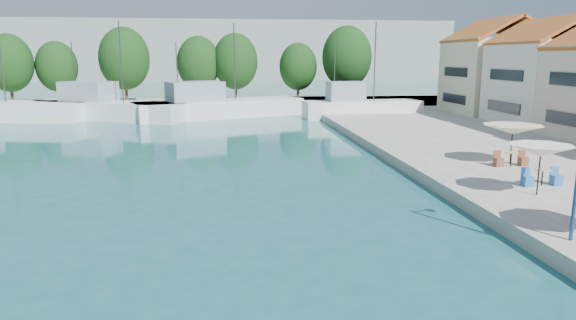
{
  "coord_description": "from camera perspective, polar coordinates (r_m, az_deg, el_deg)",
  "views": [
    {
      "loc": [
        -3.86,
        0.68,
        6.34
      ],
      "look_at": [
        -0.68,
        26.0,
        1.18
      ],
      "focal_mm": 32.0,
      "sensor_mm": 36.0,
      "label": 1
    }
  ],
  "objects": [
    {
      "name": "trawler_03",
      "position": [
        55.18,
        -8.04,
        5.84
      ],
      "size": [
        18.43,
        10.94,
        10.2
      ],
      "rotation": [
        0.0,
        0.0,
        0.38
      ],
      "color": "silver",
      "rests_on": "ground"
    },
    {
      "name": "cafe_table_03",
      "position": [
        29.75,
        23.53,
        -0.09
      ],
      "size": [
        1.82,
        0.7,
        0.76
      ],
      "color": "black",
      "rests_on": "quay_right"
    },
    {
      "name": "umbrella_cream",
      "position": [
        30.36,
        23.7,
        3.13
      ],
      "size": [
        3.22,
        3.22,
        2.12
      ],
      "color": "black",
      "rests_on": "quay_right"
    },
    {
      "name": "tree_03",
      "position": [
        74.02,
        -24.31,
        9.45
      ],
      "size": [
        5.23,
        5.23,
        7.74
      ],
      "color": "#3F2B19",
      "rests_on": "quay_far"
    },
    {
      "name": "cafe_table_02",
      "position": [
        25.84,
        26.38,
        -1.96
      ],
      "size": [
        1.82,
        0.7,
        0.76
      ],
      "color": "black",
      "rests_on": "quay_right"
    },
    {
      "name": "tree_04",
      "position": [
        70.26,
        -17.72,
        10.68
      ],
      "size": [
        6.4,
        6.4,
        9.48
      ],
      "color": "#3F2B19",
      "rests_on": "quay_far"
    },
    {
      "name": "trawler_04",
      "position": [
        54.58,
        7.93,
        5.78
      ],
      "size": [
        12.5,
        3.94,
        10.2
      ],
      "rotation": [
        0.0,
        0.0,
        0.06
      ],
      "color": "silver",
      "rests_on": "ground"
    },
    {
      "name": "hill_east",
      "position": [
        184.61,
        6.7,
        11.25
      ],
      "size": [
        140.0,
        40.0,
        12.0
      ],
      "primitive_type": "cube",
      "color": "gray",
      "rests_on": "ground"
    },
    {
      "name": "umbrella_white",
      "position": [
        23.73,
        26.29,
        0.94
      ],
      "size": [
        2.65,
        2.65,
        2.16
      ],
      "color": "black",
      "rests_on": "quay_right"
    },
    {
      "name": "building_05",
      "position": [
        49.85,
        27.17,
        8.95
      ],
      "size": [
        8.4,
        8.8,
        9.7
      ],
      "color": "silver",
      "rests_on": "quay_right"
    },
    {
      "name": "quay_far",
      "position": [
        66.72,
        -10.76,
        6.04
      ],
      "size": [
        90.0,
        16.0,
        0.6
      ],
      "primitive_type": "cube",
      "color": "gray",
      "rests_on": "ground"
    },
    {
      "name": "tree_02",
      "position": [
        73.78,
        -28.61,
        9.45
      ],
      "size": [
        5.79,
        5.79,
        8.57
      ],
      "color": "#3F2B19",
      "rests_on": "quay_far"
    },
    {
      "name": "building_06",
      "position": [
        57.52,
        22.13,
        9.76
      ],
      "size": [
        9.0,
        8.8,
        10.2
      ],
      "color": "beige",
      "rests_on": "quay_right"
    },
    {
      "name": "tree_07",
      "position": [
        71.01,
        1.13,
        10.33
      ],
      "size": [
        5.13,
        5.13,
        7.6
      ],
      "color": "#3F2B19",
      "rests_on": "quay_far"
    },
    {
      "name": "tree_06",
      "position": [
        70.12,
        -5.87,
        10.84
      ],
      "size": [
        5.96,
        5.96,
        8.82
      ],
      "color": "#3F2B19",
      "rests_on": "quay_far"
    },
    {
      "name": "hill_west",
      "position": [
        161.46,
        -16.84,
        11.54
      ],
      "size": [
        180.0,
        40.0,
        16.0
      ],
      "primitive_type": "cube",
      "color": "gray",
      "rests_on": "ground"
    },
    {
      "name": "tree_05",
      "position": [
        70.32,
        -9.92,
        10.55
      ],
      "size": [
        5.7,
        5.7,
        8.44
      ],
      "color": "#3F2B19",
      "rests_on": "quay_far"
    },
    {
      "name": "tree_08",
      "position": [
        70.48,
        6.55,
        11.29
      ],
      "size": [
        6.63,
        6.63,
        9.81
      ],
      "color": "#3F2B19",
      "rests_on": "quay_far"
    },
    {
      "name": "trawler_02",
      "position": [
        56.3,
        -19.52,
        5.4
      ],
      "size": [
        17.18,
        11.4,
        10.2
      ],
      "rotation": [
        0.0,
        0.0,
        -0.45
      ],
      "color": "silver",
      "rests_on": "ground"
    }
  ]
}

